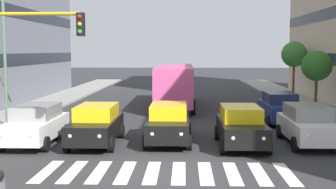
# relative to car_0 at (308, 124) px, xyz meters

# --- Properties ---
(ground_plane) EXTENTS (180.00, 180.00, 0.00)m
(ground_plane) POSITION_rel_car_0_xyz_m (6.01, 4.66, -0.89)
(ground_plane) COLOR #2D2D30
(crosswalk_markings) EXTENTS (8.55, 2.80, 0.01)m
(crosswalk_markings) POSITION_rel_car_0_xyz_m (6.01, 4.66, -0.88)
(crosswalk_markings) COLOR silver
(crosswalk_markings) RESTS_ON ground_plane
(car_0) EXTENTS (2.02, 4.44, 1.72)m
(car_0) POSITION_rel_car_0_xyz_m (0.00, 0.00, 0.00)
(car_0) COLOR silver
(car_0) RESTS_ON ground_plane
(car_1) EXTENTS (2.02, 4.44, 1.72)m
(car_1) POSITION_rel_car_0_xyz_m (2.96, 0.49, 0.00)
(car_1) COLOR black
(car_1) RESTS_ON ground_plane
(car_2) EXTENTS (2.02, 4.44, 1.72)m
(car_2) POSITION_rel_car_0_xyz_m (6.08, -0.21, 0.00)
(car_2) COLOR black
(car_2) RESTS_ON ground_plane
(car_3) EXTENTS (2.02, 4.44, 1.72)m
(car_3) POSITION_rel_car_0_xyz_m (9.24, 0.32, 0.00)
(car_3) COLOR black
(car_3) RESTS_ON ground_plane
(car_4) EXTENTS (2.02, 4.44, 1.72)m
(car_4) POSITION_rel_car_0_xyz_m (11.89, 0.36, 0.00)
(car_4) COLOR silver
(car_4) RESTS_ON ground_plane
(car_row2_0) EXTENTS (2.02, 4.44, 1.72)m
(car_row2_0) POSITION_rel_car_0_xyz_m (-0.04, -5.77, 0.00)
(car_row2_0) COLOR navy
(car_row2_0) RESTS_ON ground_plane
(bus_behind_traffic) EXTENTS (2.78, 10.50, 3.00)m
(bus_behind_traffic) POSITION_rel_car_0_xyz_m (6.08, -12.36, 0.97)
(bus_behind_traffic) COLOR #DB5193
(bus_behind_traffic) RESTS_ON ground_plane
(street_lamp_right) EXTENTS (3.05, 0.28, 7.72)m
(street_lamp_right) POSITION_rel_car_0_xyz_m (14.28, -3.40, 3.96)
(street_lamp_right) COLOR #4C6B56
(street_lamp_right) RESTS_ON sidewalk_right
(street_tree_2) EXTENTS (2.11, 2.11, 3.95)m
(street_tree_2) POSITION_rel_car_0_xyz_m (-3.81, -11.71, 2.14)
(street_tree_2) COLOR #513823
(street_tree_2) RESTS_ON sidewalk_left
(street_tree_3) EXTENTS (2.22, 2.22, 4.74)m
(street_tree_3) POSITION_rel_car_0_xyz_m (-4.09, -19.20, 2.87)
(street_tree_3) COLOR #513823
(street_tree_3) RESTS_ON sidewalk_left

